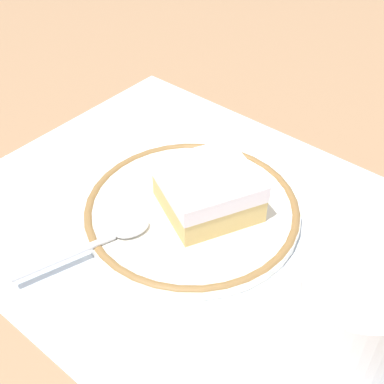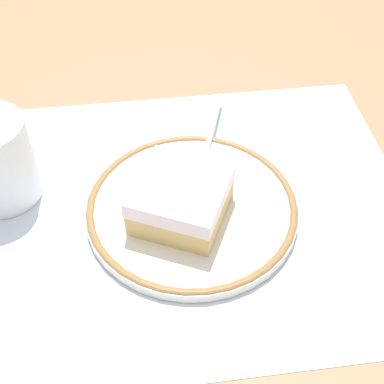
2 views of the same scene
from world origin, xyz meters
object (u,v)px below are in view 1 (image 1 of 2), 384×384
object	(u,v)px
cake_slice	(208,190)
cup	(346,332)
spoon	(109,238)
plate	(192,210)
napkin	(28,194)

from	to	relation	value
cake_slice	cup	world-z (taller)	cup
spoon	cup	size ratio (longest dim) A/B	1.43
cake_slice	cup	xyz separation A→B (m)	(-0.18, 0.06, 0.01)
plate	spoon	world-z (taller)	spoon
cup	napkin	bearing A→B (deg)	5.76
plate	cup	bearing A→B (deg)	164.37
cup	spoon	bearing A→B (deg)	8.03
plate	cup	size ratio (longest dim) A/B	2.34
spoon	plate	bearing A→B (deg)	-108.91
spoon	cup	bearing A→B (deg)	-171.97
plate	spoon	size ratio (longest dim) A/B	1.64
plate	cake_slice	distance (m)	0.03
cake_slice	spoon	xyz separation A→B (m)	(0.04, 0.10, -0.02)
cake_slice	spoon	bearing A→B (deg)	66.61
cake_slice	spoon	size ratio (longest dim) A/B	0.87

